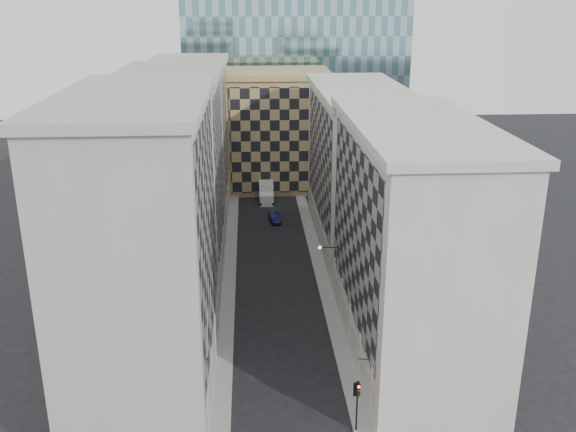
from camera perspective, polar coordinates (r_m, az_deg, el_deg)
name	(u,v)px	position (r m, az deg, el deg)	size (l,w,h in m)	color
sidewalk_west	(229,280)	(72.30, -5.26, -5.70)	(1.50, 100.00, 0.15)	gray
sidewalk_east	(322,278)	(72.69, 3.08, -5.50)	(1.50, 100.00, 0.15)	gray
bldg_left_a	(145,248)	(50.81, -12.56, -2.75)	(10.80, 22.80, 23.70)	#A29C92
bldg_left_b	(175,177)	(71.65, -9.99, 3.45)	(10.80, 22.80, 22.70)	gray
bldg_left_c	(192,139)	(93.02, -8.57, 6.83)	(10.80, 22.80, 21.70)	#A29C92
bldg_right_a	(409,240)	(56.09, 10.73, -2.15)	(10.80, 26.80, 20.70)	#AFABA1
bldg_right_b	(358,166)	(81.40, 6.20, 4.45)	(10.80, 28.80, 19.70)	#AFABA1
tan_block	(278,129)	(105.68, -0.94, 7.75)	(16.80, 14.80, 18.80)	#A48557
church_tower	(262,14)	(117.65, -2.34, 17.50)	(7.20, 7.20, 51.50)	#2E2924
flagpoles_left	(209,321)	(47.34, -7.07, -9.23)	(0.10, 6.33, 2.33)	gray
bracket_lamp	(322,247)	(64.70, 3.00, -2.81)	(1.98, 0.36, 0.36)	black
traffic_light	(357,396)	(48.14, 6.18, -15.66)	(0.49, 0.49, 3.97)	black
box_truck	(266,193)	(98.80, -1.94, 2.03)	(2.16, 5.31, 2.91)	silver
dark_car	(275,217)	(90.07, -1.19, -0.11)	(1.35, 3.87, 1.28)	#10113A
shop_sign	(355,363)	(50.20, 5.96, -12.89)	(1.17, 0.63, 0.72)	black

